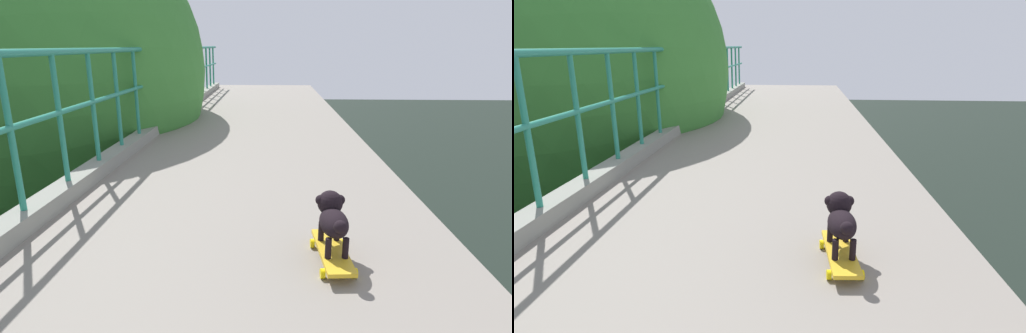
% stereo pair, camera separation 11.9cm
% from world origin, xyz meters
% --- Properties ---
extents(car_yellow_cab_fifth, '(1.80, 4.08, 1.55)m').
position_xyz_m(car_yellow_cab_fifth, '(-4.58, 9.46, 0.70)').
color(car_yellow_cab_fifth, yellow).
rests_on(car_yellow_cab_fifth, ground).
extents(car_blue_sixth, '(1.95, 4.44, 1.46)m').
position_xyz_m(car_blue_sixth, '(-8.00, 12.88, 0.66)').
color(car_blue_sixth, '#19359A').
rests_on(car_blue_sixth, ground).
extents(car_black_seventh, '(1.93, 4.47, 1.39)m').
position_xyz_m(car_black_seventh, '(-4.39, 16.09, 0.65)').
color(car_black_seventh, black).
rests_on(car_black_seventh, ground).
extents(city_bus, '(2.62, 10.74, 3.18)m').
position_xyz_m(city_bus, '(-8.09, 27.30, 1.81)').
color(city_bus, white).
rests_on(city_bus, ground).
extents(roadside_tree_mid, '(5.98, 5.98, 9.86)m').
position_xyz_m(roadside_tree_mid, '(-2.69, 8.06, 6.91)').
color(roadside_tree_mid, brown).
rests_on(roadside_tree_mid, ground).
extents(roadside_tree_far, '(3.82, 3.82, 7.70)m').
position_xyz_m(roadside_tree_far, '(-2.71, 13.03, 6.17)').
color(roadside_tree_far, '#4E3121').
rests_on(roadside_tree_far, ground).
extents(toy_skateboard, '(0.23, 0.56, 0.08)m').
position_xyz_m(toy_skateboard, '(1.83, 3.17, 6.20)').
color(toy_skateboard, gold).
rests_on(toy_skateboard, overpass_deck).
extents(small_dog, '(0.19, 0.42, 0.32)m').
position_xyz_m(small_dog, '(1.83, 3.21, 6.41)').
color(small_dog, black).
rests_on(small_dog, toy_skateboard).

